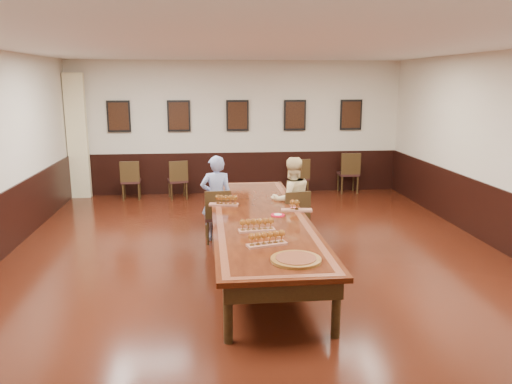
{
  "coord_description": "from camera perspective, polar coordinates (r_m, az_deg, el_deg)",
  "views": [
    {
      "loc": [
        -0.77,
        -7.15,
        2.72
      ],
      "look_at": [
        0.0,
        0.5,
        1.0
      ],
      "focal_mm": 35.0,
      "sensor_mm": 36.0,
      "label": 1
    }
  ],
  "objects": [
    {
      "name": "wainscoting",
      "position": [
        7.52,
        0.38,
        -4.55
      ],
      "size": [
        8.0,
        10.0,
        1.0
      ],
      "color": "black",
      "rests_on": "floor"
    },
    {
      "name": "conference_table",
      "position": [
        7.49,
        0.38,
        -3.73
      ],
      "size": [
        1.4,
        5.0,
        0.76
      ],
      "color": "black",
      "rests_on": "floor"
    },
    {
      "name": "red_plate_grp",
      "position": [
        7.44,
        2.51,
        -2.67
      ],
      "size": [
        0.21,
        0.21,
        0.03
      ],
      "color": "red",
      "rests_on": "conference_table"
    },
    {
      "name": "flight_a",
      "position": [
        8.04,
        -3.62,
        -0.99
      ],
      "size": [
        0.49,
        0.22,
        0.18
      ],
      "color": "#94543E",
      "rests_on": "conference_table"
    },
    {
      "name": "spare_chair_c",
      "position": [
        12.03,
        4.88,
        1.72
      ],
      "size": [
        0.49,
        0.52,
        0.91
      ],
      "primitive_type": null,
      "rotation": [
        0.0,
        0.0,
        3.29
      ],
      "color": "black",
      "rests_on": "floor"
    },
    {
      "name": "curtain",
      "position": [
        12.4,
        -19.74,
        5.99
      ],
      "size": [
        0.45,
        0.18,
        2.9
      ],
      "primitive_type": "cube",
      "color": "beige",
      "rests_on": "floor"
    },
    {
      "name": "wall_front",
      "position": [
        2.53,
        12.99,
        -13.94
      ],
      "size": [
        8.0,
        0.02,
        3.2
      ],
      "primitive_type": "cube",
      "color": "beige",
      "rests_on": "floor"
    },
    {
      "name": "pink_phone",
      "position": [
        7.86,
        4.47,
        -1.89
      ],
      "size": [
        0.15,
        0.16,
        0.01
      ],
      "primitive_type": "cube",
      "rotation": [
        0.0,
        0.0,
        0.63
      ],
      "color": "#DB4964",
      "rests_on": "conference_table"
    },
    {
      "name": "spare_chair_a",
      "position": [
        11.97,
        -14.09,
        1.36
      ],
      "size": [
        0.46,
        0.5,
        0.93
      ],
      "primitive_type": null,
      "rotation": [
        0.0,
        0.0,
        3.19
      ],
      "color": "black",
      "rests_on": "floor"
    },
    {
      "name": "person_man",
      "position": [
        8.62,
        -4.54,
        -0.7
      ],
      "size": [
        0.56,
        0.39,
        1.48
      ],
      "primitive_type": "imported",
      "rotation": [
        0.0,
        0.0,
        3.21
      ],
      "color": "#455DAC",
      "rests_on": "floor"
    },
    {
      "name": "ceiling",
      "position": [
        7.21,
        0.42,
        16.51
      ],
      "size": [
        8.0,
        10.0,
        0.02
      ],
      "primitive_type": "cube",
      "color": "white",
      "rests_on": "floor"
    },
    {
      "name": "flight_c",
      "position": [
        6.66,
        0.09,
        -3.84
      ],
      "size": [
        0.5,
        0.2,
        0.18
      ],
      "color": "#94543E",
      "rests_on": "conference_table"
    },
    {
      "name": "flight_d",
      "position": [
        6.09,
        1.25,
        -5.41
      ],
      "size": [
        0.52,
        0.28,
        0.19
      ],
      "color": "#94543E",
      "rests_on": "conference_table"
    },
    {
      "name": "spare_chair_b",
      "position": [
        11.85,
        -8.95,
        1.46
      ],
      "size": [
        0.52,
        0.55,
        0.92
      ],
      "primitive_type": null,
      "rotation": [
        0.0,
        0.0,
        3.35
      ],
      "color": "black",
      "rests_on": "floor"
    },
    {
      "name": "carved_platter",
      "position": [
        5.62,
        4.59,
        -7.71
      ],
      "size": [
        0.61,
        0.61,
        0.05
      ],
      "color": "#5E3612",
      "rests_on": "conference_table"
    },
    {
      "name": "spare_chair_d",
      "position": [
        12.53,
        10.49,
        2.22
      ],
      "size": [
        0.49,
        0.53,
        1.01
      ],
      "primitive_type": null,
      "rotation": [
        0.0,
        0.0,
        3.12
      ],
      "color": "black",
      "rests_on": "floor"
    },
    {
      "name": "person_woman",
      "position": [
        8.5,
        4.07,
        -0.92
      ],
      "size": [
        0.83,
        0.7,
        1.47
      ],
      "primitive_type": "imported",
      "rotation": [
        0.0,
        0.0,
        3.33
      ],
      "color": "#FADD9C",
      "rests_on": "floor"
    },
    {
      "name": "posters",
      "position": [
        12.14,
        -2.13,
        8.72
      ],
      "size": [
        6.14,
        0.04,
        0.74
      ],
      "color": "black",
      "rests_on": "wall_back"
    },
    {
      "name": "chair_woman",
      "position": [
        8.47,
        4.28,
        -2.81
      ],
      "size": [
        0.52,
        0.56,
        0.94
      ],
      "primitive_type": null,
      "rotation": [
        0.0,
        0.0,
        3.33
      ],
      "color": "black",
      "rests_on": "floor"
    },
    {
      "name": "wall_back",
      "position": [
        12.23,
        -2.14,
        7.35
      ],
      "size": [
        8.0,
        0.02,
        3.2
      ],
      "primitive_type": "cube",
      "color": "beige",
      "rests_on": "floor"
    },
    {
      "name": "floor",
      "position": [
        7.69,
        0.38,
        -8.18
      ],
      "size": [
        8.0,
        10.0,
        0.02
      ],
      "primitive_type": "cube",
      "color": "black",
      "rests_on": "ground"
    },
    {
      "name": "flight_b",
      "position": [
        7.71,
        4.61,
        -1.59
      ],
      "size": [
        0.49,
        0.2,
        0.18
      ],
      "color": "#94543E",
      "rests_on": "conference_table"
    },
    {
      "name": "chair_man",
      "position": [
        8.59,
        -4.45,
        -2.65
      ],
      "size": [
        0.47,
        0.5,
        0.93
      ],
      "primitive_type": null,
      "rotation": [
        0.0,
        0.0,
        3.21
      ],
      "color": "black",
      "rests_on": "floor"
    }
  ]
}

